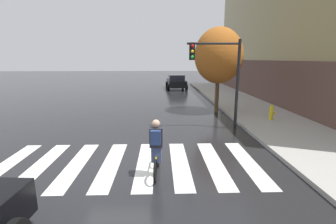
% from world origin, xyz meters
% --- Properties ---
extents(ground_plane, '(120.00, 120.00, 0.00)m').
position_xyz_m(ground_plane, '(0.00, 0.00, 0.00)').
color(ground_plane, black).
extents(crosswalk_stripes, '(8.34, 3.64, 0.01)m').
position_xyz_m(crosswalk_stripes, '(0.44, 0.00, 0.01)').
color(crosswalk_stripes, silver).
rests_on(crosswalk_stripes, ground).
extents(sedan_mid, '(2.28, 4.65, 1.59)m').
position_xyz_m(sedan_mid, '(3.29, 19.77, 0.82)').
color(sedan_mid, black).
rests_on(sedan_mid, ground).
extents(cyclist, '(0.38, 1.71, 1.69)m').
position_xyz_m(cyclist, '(1.36, -0.80, 0.84)').
color(cyclist, black).
rests_on(cyclist, ground).
extents(traffic_light_near, '(2.47, 0.28, 4.20)m').
position_xyz_m(traffic_light_near, '(4.27, 3.87, 2.86)').
color(traffic_light_near, black).
rests_on(traffic_light_near, ground).
extents(fire_hydrant, '(0.33, 0.22, 0.78)m').
position_xyz_m(fire_hydrant, '(7.40, 5.07, 0.53)').
color(fire_hydrant, gold).
rests_on(fire_hydrant, sidewalk).
extents(street_tree_near, '(2.92, 2.92, 5.19)m').
position_xyz_m(street_tree_near, '(5.04, 7.58, 3.50)').
color(street_tree_near, '#4C3823').
rests_on(street_tree_near, ground).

